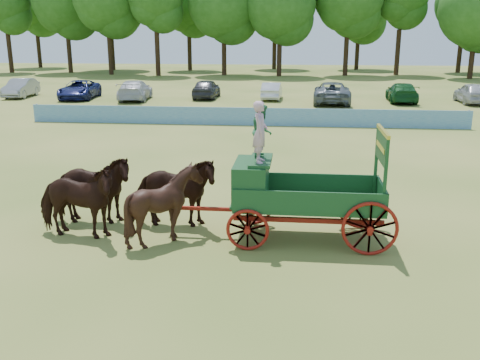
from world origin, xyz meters
name	(u,v)px	position (x,y,z in m)	size (l,w,h in m)	color
ground	(214,238)	(0.00, 0.00, 0.00)	(160.00, 160.00, 0.00)	#9E9047
horse_lead_left	(76,202)	(-3.63, -0.35, 1.01)	(1.09, 2.39, 2.02)	black
horse_lead_right	(91,190)	(-3.63, 0.75, 1.01)	(1.09, 2.39, 2.02)	black
horse_wheel_left	(165,205)	(-1.23, -0.35, 1.01)	(1.63, 1.84, 2.02)	black
horse_wheel_right	(174,192)	(-1.23, 0.75, 1.01)	(1.09, 2.39, 2.02)	black
farm_dray	(281,182)	(1.75, 0.21, 1.57)	(6.00, 2.00, 3.70)	maroon
sponsor_banner	(244,116)	(-1.00, 18.00, 0.53)	(26.00, 0.08, 1.05)	#1F6BA8
parked_cars	(217,91)	(-4.37, 29.77, 0.78)	(43.65, 7.56, 1.65)	silver
treeline	(242,0)	(-5.40, 59.78, 9.37)	(87.63, 23.48, 15.65)	#382314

